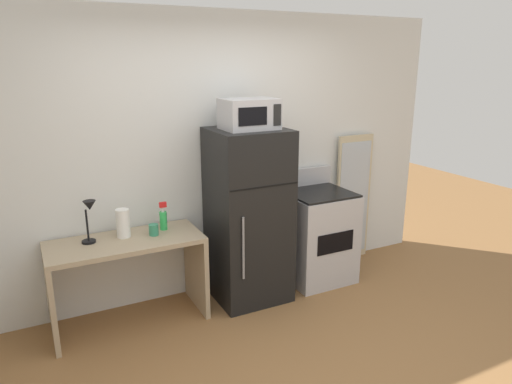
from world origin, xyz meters
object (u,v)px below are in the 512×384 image
at_px(paper_towel_roll, 123,223).
at_px(leaning_mirror, 353,198).
at_px(desk, 127,265).
at_px(spray_bottle, 163,219).
at_px(oven_range, 317,235).
at_px(coffee_mug, 154,230).
at_px(desk_lamp, 89,214).
at_px(microwave, 249,114).
at_px(refrigerator, 248,216).

xyz_separation_m(paper_towel_roll, leaning_mirror, (2.51, 0.16, -0.17)).
xyz_separation_m(desk, spray_bottle, (0.36, 0.10, 0.32)).
xyz_separation_m(spray_bottle, oven_range, (1.53, -0.12, -0.38)).
relative_size(desk, coffee_mug, 13.13).
bearing_deg(desk_lamp, desk, -13.55).
xyz_separation_m(desk, oven_range, (1.89, -0.02, -0.06)).
distance_m(spray_bottle, microwave, 1.17).
height_order(desk_lamp, refrigerator, refrigerator).
bearing_deg(oven_range, desk, 179.33).
bearing_deg(paper_towel_roll, desk, -97.85).
relative_size(coffee_mug, refrigerator, 0.06).
height_order(desk_lamp, oven_range, desk_lamp).
distance_m(desk, refrigerator, 1.14).
distance_m(coffee_mug, leaning_mirror, 2.30).
bearing_deg(spray_bottle, paper_towel_roll, -176.24).
height_order(coffee_mug, leaning_mirror, leaning_mirror).
bearing_deg(refrigerator, paper_towel_roll, 174.32).
xyz_separation_m(coffee_mug, paper_towel_roll, (-0.23, 0.07, 0.07)).
relative_size(coffee_mug, spray_bottle, 0.38).
distance_m(desk, leaning_mirror, 2.54).
distance_m(desk, coffee_mug, 0.36).
bearing_deg(oven_range, refrigerator, -178.92).
bearing_deg(spray_bottle, microwave, -11.48).
distance_m(coffee_mug, refrigerator, 0.87).
height_order(desk, desk_lamp, desk_lamp).
relative_size(paper_towel_roll, oven_range, 0.22).
height_order(desk, paper_towel_roll, paper_towel_roll).
bearing_deg(coffee_mug, oven_range, -0.74).
relative_size(spray_bottle, leaning_mirror, 0.18).
relative_size(paper_towel_roll, microwave, 0.52).
height_order(spray_bottle, microwave, microwave).
distance_m(desk_lamp, microwave, 1.55).
bearing_deg(oven_range, coffee_mug, 179.26).
distance_m(desk, desk_lamp, 0.53).
height_order(paper_towel_roll, refrigerator, refrigerator).
bearing_deg(microwave, desk, 177.00).
bearing_deg(refrigerator, desk, 178.09).
bearing_deg(spray_bottle, desk_lamp, -176.64).
relative_size(microwave, leaning_mirror, 0.33).
xyz_separation_m(refrigerator, leaning_mirror, (1.41, 0.27, -0.10)).
bearing_deg(microwave, desk_lamp, 175.04).
height_order(desk, coffee_mug, coffee_mug).
xyz_separation_m(desk_lamp, spray_bottle, (0.60, 0.04, -0.14)).
relative_size(oven_range, leaning_mirror, 0.79).
xyz_separation_m(microwave, oven_range, (0.78, 0.04, -1.26)).
relative_size(coffee_mug, microwave, 0.21).
bearing_deg(coffee_mug, microwave, -3.76).
bearing_deg(microwave, refrigerator, 90.32).
bearing_deg(spray_bottle, leaning_mirror, 3.63).
bearing_deg(desk, spray_bottle, 14.99).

